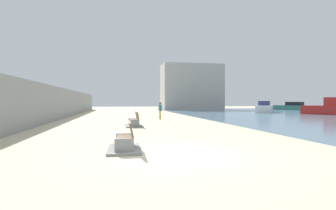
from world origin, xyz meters
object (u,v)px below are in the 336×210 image
person_walking (160,109)px  boat_far_left (265,108)px  boat_mid_bay (331,108)px  bench_near (125,143)px  boat_far_right (290,107)px  bench_far (134,123)px

person_walking → boat_far_left: size_ratio=0.21×
boat_mid_bay → boat_far_left: size_ratio=0.85×
bench_near → boat_far_left: 35.49m
bench_near → boat_far_right: bearing=49.8°
person_walking → boat_far_right: size_ratio=0.23×
boat_far_left → bench_far: bearing=-136.4°
person_walking → boat_far_left: 21.85m
boat_mid_bay → person_walking: bearing=-168.8°
bench_far → boat_far_left: bearing=43.6°
boat_far_right → bench_far: bearing=-137.1°
bench_near → person_walking: (3.59, 15.60, 0.69)m
bench_near → boat_far_right: boat_far_right is taller
bench_far → boat_mid_bay: bearing=24.3°
bench_far → boat_far_left: 28.30m
bench_far → boat_mid_bay: size_ratio=0.33×
person_walking → boat_mid_bay: (21.69, 4.31, -0.10)m
bench_near → person_walking: bearing=77.0°
bench_near → boat_far_left: size_ratio=0.28×
bench_far → boat_far_right: boat_far_right is taller
bench_near → boat_mid_bay: boat_mid_bay is taller
boat_far_left → boat_far_right: boat_far_left is taller
person_walking → boat_mid_bay: size_ratio=0.25×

